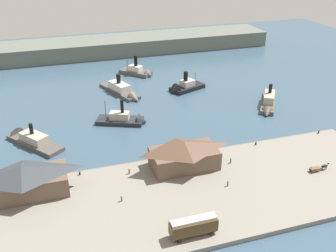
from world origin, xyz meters
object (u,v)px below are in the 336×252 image
street_tram (193,226)px  pedestrian_walking_west (231,161)px  mooring_post_west (80,173)px  ferry_shed_customs_shed (24,180)px  ferry_near_quay (123,91)px  pedestrian_near_west_shed (121,198)px  ferry_outer_harbor (268,103)px  ferry_moored_east (139,72)px  ferry_approaching_east (28,139)px  pedestrian_standing_center (215,229)px  mooring_post_center_west (256,143)px  ferry_shed_central_terminal (184,154)px  mooring_post_center_east (319,132)px  pedestrian_near_east_shed (212,215)px  pedestrian_at_waters_edge (129,171)px  ferry_moored_west (127,120)px  horse_cart (319,168)px  ferry_mid_harbor (183,88)px  pedestrian_near_cart (228,184)px

street_tram → pedestrian_walking_west: size_ratio=6.32×
mooring_post_west → pedestrian_walking_west: bearing=-9.6°
ferry_shed_customs_shed → ferry_near_quay: ferry_shed_customs_shed is taller
pedestrian_near_west_shed → ferry_outer_harbor: 76.12m
ferry_moored_east → ferry_approaching_east: size_ratio=0.73×
pedestrian_standing_center → ferry_moored_east: ferry_moored_east is taller
ferry_near_quay → ferry_moored_east: size_ratio=1.60×
pedestrian_standing_center → ferry_moored_east: 107.21m
mooring_post_center_west → mooring_post_west: 52.52m
ferry_shed_central_terminal → ferry_approaching_east: ferry_shed_central_terminal is taller
mooring_post_center_east → mooring_post_west: bearing=-179.5°
pedestrian_near_east_shed → ferry_moored_east: size_ratio=0.10×
pedestrian_near_west_shed → ferry_outer_harbor: ferry_outer_harbor is taller
ferry_shed_central_terminal → pedestrian_near_east_shed: size_ratio=11.61×
ferry_moored_east → pedestrian_at_waters_edge: bearing=-105.6°
ferry_moored_west → ferry_approaching_east: size_ratio=0.85×
horse_cart → ferry_shed_customs_shed: bearing=169.9°
mooring_post_center_east → ferry_moored_west: bearing=153.4°
mooring_post_west → mooring_post_center_east: bearing=0.5°
pedestrian_at_waters_edge → pedestrian_standing_center: 30.10m
pedestrian_at_waters_edge → pedestrian_near_west_shed: bearing=-111.4°
ferry_mid_harbor → ferry_near_quay: bearing=172.6°
pedestrian_walking_west → ferry_moored_east: (-5.89, 83.00, -0.46)m
ferry_shed_central_terminal → ferry_near_quay: (-4.71, 59.26, -3.68)m
pedestrian_near_east_shed → pedestrian_walking_west: (14.16, 19.33, 0.02)m
ferry_moored_west → pedestrian_walking_west: bearing=-58.7°
pedestrian_standing_center → mooring_post_center_east: size_ratio=1.72×
ferry_near_quay → mooring_post_center_east: bearing=-45.9°
ferry_mid_harbor → pedestrian_walking_west: bearing=-96.8°
horse_cart → pedestrian_near_cart: size_ratio=3.64×
pedestrian_near_east_shed → ferry_moored_west: bearing=97.9°
pedestrian_near_west_shed → ferry_moored_west: 44.54m
ferry_mid_harbor → ferry_moored_east: bearing=117.6°
ferry_shed_central_terminal → pedestrian_at_waters_edge: bearing=175.7°
horse_cart → mooring_post_center_east: horse_cart is taller
ferry_shed_customs_shed → mooring_post_west: ferry_shed_customs_shed is taller
ferry_near_quay → ferry_moored_west: (-4.16, -25.71, -0.20)m
ferry_shed_central_terminal → pedestrian_near_west_shed: (-19.36, -9.73, -3.17)m
ferry_shed_central_terminal → ferry_moored_west: 34.92m
pedestrian_near_east_shed → pedestrian_near_cart: 13.07m
ferry_shed_central_terminal → ferry_approaching_east: bearing=144.2°
ferry_moored_west → ferry_approaching_east: 32.33m
pedestrian_walking_west → ferry_moored_west: 41.98m
pedestrian_near_east_shed → pedestrian_standing_center: bearing=-103.7°
ferry_shed_customs_shed → ferry_moored_west: size_ratio=1.15×
mooring_post_center_east → ferry_moored_east: 85.69m
pedestrian_near_cart → ferry_moored_east: size_ratio=0.10×
mooring_post_center_east → pedestrian_standing_center: bearing=-147.9°
ferry_near_quay → ferry_outer_harbor: size_ratio=1.15×
ferry_moored_east → pedestrian_near_west_shed: bearing=-106.3°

